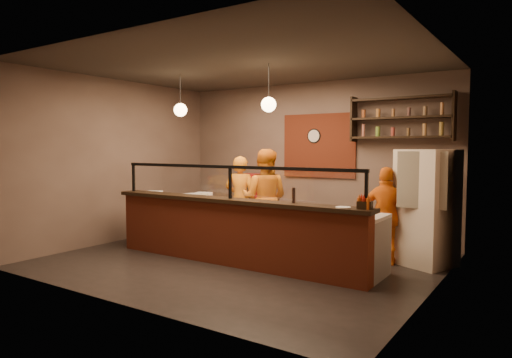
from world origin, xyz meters
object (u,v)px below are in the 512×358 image
Objects in this scene: cook_left at (240,200)px; condiment_caddy at (365,205)px; pizza_dough at (270,206)px; pepper_mill at (294,195)px; cook_right at (387,216)px; wall_clock at (314,136)px; cook_mid at (265,198)px; red_cooler at (253,203)px; fridge at (427,208)px.

condiment_caddy is at bearing 138.57° from cook_left.
cook_left is 1.50m from pizza_dough.
pepper_mill is (-1.08, 0.03, 0.06)m from condiment_caddy.
cook_right is (2.89, -0.04, -0.07)m from cook_left.
wall_clock is 3.05m from pepper_mill.
cook_left reaches higher than condiment_caddy.
cook_left is 0.93× the size of cook_mid.
cook_right is at bearing 26.62° from pizza_dough.
cook_left is at bearing 144.34° from pizza_dough.
cook_mid is at bearing 127.31° from pizza_dough.
red_cooler is 3.40m from pepper_mill.
cook_mid reaches higher than cook_left.
pepper_mill reaches higher than pizza_dough.
cook_left is at bearing -8.91° from cook_right.
wall_clock reaches higher than cook_mid.
cook_mid is 1.18× the size of cook_right.
condiment_caddy is (2.43, -1.37, 0.19)m from cook_mid.
pepper_mill is (1.35, -1.34, 0.25)m from cook_mid.
cook_left reaches higher than red_cooler.
cook_right is 0.63m from fridge.
wall_clock is at bearing 110.49° from pepper_mill.
red_cooler is at bearing -168.51° from fridge.
condiment_caddy is 0.83× the size of pepper_mill.
cook_mid reaches higher than pizza_dough.
wall_clock reaches higher than pepper_mill.
fridge is 3.91m from red_cooler.
cook_mid is at bearing 150.55° from condiment_caddy.
cook_right is 6.90× the size of pepper_mill.
cook_right is 2.92× the size of pizza_dough.
wall_clock is 0.56× the size of pizza_dough.
condiment_caddy is at bearing -44.08° from red_cooler.
cook_left is 3.45m from fridge.
cook_left is 2.89m from cook_right.
pepper_mill is at bearing -36.14° from pizza_dough.
cook_mid is 2.29m from cook_right.
cook_mid is 1.48m from red_cooler.
cook_left is at bearing -153.33° from fridge.
wall_clock is 0.16× the size of cook_mid.
cook_right is at bearing -131.32° from fridge.
pizza_dough is (1.22, -0.87, 0.06)m from cook_left.
wall_clock is at bearing 179.53° from fridge.
wall_clock is at bearing -42.76° from cook_right.
red_cooler reaches higher than pepper_mill.
cook_mid is 1.42× the size of red_cooler.
cook_right is at bearing 55.83° from pepper_mill.
condiment_caddy is (3.42, -2.44, 0.47)m from red_cooler.
cook_left is 9.10× the size of condiment_caddy.
wall_clock is 2.50m from pizza_dough.
fridge reaches higher than pepper_mill.
cook_mid reaches higher than pepper_mill.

